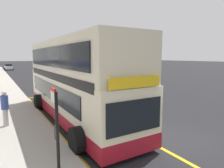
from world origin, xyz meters
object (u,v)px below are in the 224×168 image
at_px(bus_stop_sign, 56,126).
at_px(parked_car_white_kerbside, 9,67).
at_px(double_decker_bus, 74,83).
at_px(pedestrian_waiting_near_sign, 5,107).
at_px(parked_car_navy_ahead, 51,69).

height_order(bus_stop_sign, parked_car_white_kerbside, bus_stop_sign).
xyz_separation_m(double_decker_bus, parked_car_white_kerbside, (-0.35, 47.70, -1.27)).
bearing_deg(parked_car_white_kerbside, double_decker_bus, -87.68).
relative_size(bus_stop_sign, pedestrian_waiting_near_sign, 1.44).
bearing_deg(double_decker_bus, pedestrian_waiting_near_sign, 178.19).
bearing_deg(pedestrian_waiting_near_sign, parked_car_white_kerbside, 86.25).
bearing_deg(bus_stop_sign, double_decker_bus, 65.26).
xyz_separation_m(bus_stop_sign, parked_car_navy_ahead, (9.52, 38.97, -0.85)).
xyz_separation_m(bus_stop_sign, parked_car_white_kerbside, (2.11, 53.05, -0.85)).
relative_size(bus_stop_sign, parked_car_white_kerbside, 0.60).
height_order(parked_car_white_kerbside, pedestrian_waiting_near_sign, pedestrian_waiting_near_sign).
xyz_separation_m(parked_car_navy_ahead, parked_car_white_kerbside, (-7.41, 14.08, 0.00)).
distance_m(bus_stop_sign, parked_car_white_kerbside, 53.09).
bearing_deg(parked_car_white_kerbside, bus_stop_sign, -90.38).
relative_size(double_decker_bus, parked_car_navy_ahead, 2.69).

